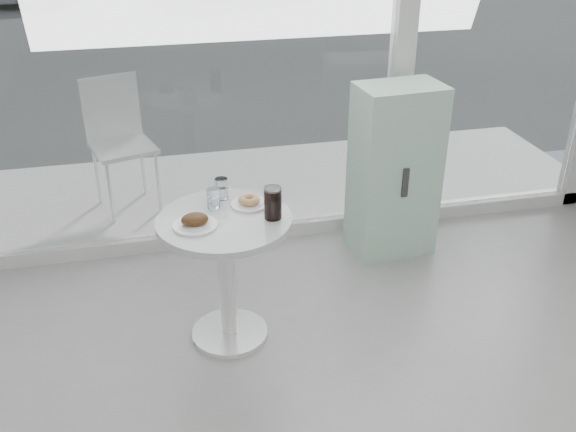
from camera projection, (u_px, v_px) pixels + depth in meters
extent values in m
cube|color=silver|center=(274.00, 228.00, 4.75)|extent=(5.00, 0.12, 0.10)
cube|color=silver|center=(405.00, 23.00, 4.25)|extent=(0.14, 0.14, 3.00)
cube|color=white|center=(150.00, 52.00, 3.97)|extent=(3.21, 0.02, 2.60)
cube|color=white|center=(508.00, 32.00, 4.46)|extent=(1.41, 0.02, 2.60)
cylinder|color=white|center=(230.00, 333.00, 3.72)|extent=(0.44, 0.44, 0.03)
cylinder|color=white|center=(227.00, 282.00, 3.56)|extent=(0.09, 0.09, 0.70)
cylinder|color=white|center=(224.00, 221.00, 3.38)|extent=(0.72, 0.72, 0.04)
cube|color=silver|center=(255.00, 187.00, 5.45)|extent=(5.60, 1.60, 0.05)
cube|color=#A4D1B8|center=(394.00, 171.00, 4.34)|extent=(0.58, 0.41, 1.19)
cube|color=#333333|center=(405.00, 183.00, 4.17)|extent=(0.04, 0.02, 0.20)
cylinder|color=white|center=(110.00, 193.00, 4.73)|extent=(0.03, 0.03, 0.49)
cylinder|color=white|center=(158.00, 182.00, 4.89)|extent=(0.03, 0.03, 0.49)
cylinder|color=white|center=(97.00, 175.00, 5.02)|extent=(0.03, 0.03, 0.49)
cylinder|color=white|center=(143.00, 165.00, 5.18)|extent=(0.03, 0.03, 0.49)
cube|color=white|center=(123.00, 148.00, 4.84)|extent=(0.54, 0.54, 0.03)
cube|color=white|center=(111.00, 107.00, 4.87)|extent=(0.42, 0.15, 0.49)
cylinder|color=white|center=(195.00, 225.00, 3.29)|extent=(0.23, 0.23, 0.01)
cube|color=white|center=(199.00, 224.00, 3.28)|extent=(0.11, 0.10, 0.00)
ellipsoid|color=#371E0F|center=(195.00, 219.00, 3.27)|extent=(0.14, 0.11, 0.06)
ellipsoid|color=#371E0F|center=(201.00, 218.00, 3.30)|extent=(0.07, 0.06, 0.04)
cylinder|color=white|center=(249.00, 204.00, 3.50)|extent=(0.20, 0.20, 0.01)
torus|color=tan|center=(249.00, 200.00, 3.49)|extent=(0.12, 0.12, 0.04)
cylinder|color=white|center=(213.00, 198.00, 3.45)|extent=(0.07, 0.07, 0.11)
cylinder|color=white|center=(214.00, 202.00, 3.47)|extent=(0.06, 0.06, 0.06)
cylinder|color=white|center=(222.00, 189.00, 3.55)|extent=(0.07, 0.07, 0.12)
cylinder|color=white|center=(222.00, 192.00, 3.56)|extent=(0.06, 0.06, 0.06)
cylinder|color=white|center=(273.00, 203.00, 3.33)|extent=(0.09, 0.09, 0.18)
cylinder|color=black|center=(273.00, 204.00, 3.33)|extent=(0.08, 0.08, 0.16)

